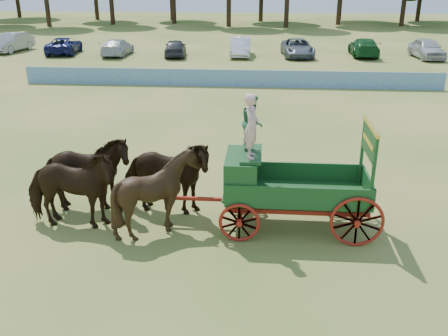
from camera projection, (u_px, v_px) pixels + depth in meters
The scene contains 8 objects.
ground at pixel (219, 220), 14.29m from camera, with size 160.00×160.00×0.00m, color #AB924D.
horse_lead_left at pixel (71, 190), 13.47m from camera, with size 1.24×2.71×2.29m, color black.
horse_lead_right at pixel (84, 174), 14.50m from camera, with size 1.24×2.71×2.29m, color black.
horse_wheel_left at pixel (158, 193), 13.29m from camera, with size 1.85×2.08×2.30m, color black.
horse_wheel_right at pixel (166, 177), 14.31m from camera, with size 1.24×2.71×2.29m, color black.
farm_dray at pixel (270, 171), 13.41m from camera, with size 6.00×2.00×3.82m.
sponsor_banner at pixel (229, 78), 30.88m from camera, with size 26.00×0.08×1.05m, color #1B5693.
parked_cars at pixel (190, 46), 42.56m from camera, with size 42.73×6.35×1.62m.
Camera 1 is at (1.19, -12.70, 6.61)m, focal length 40.00 mm.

